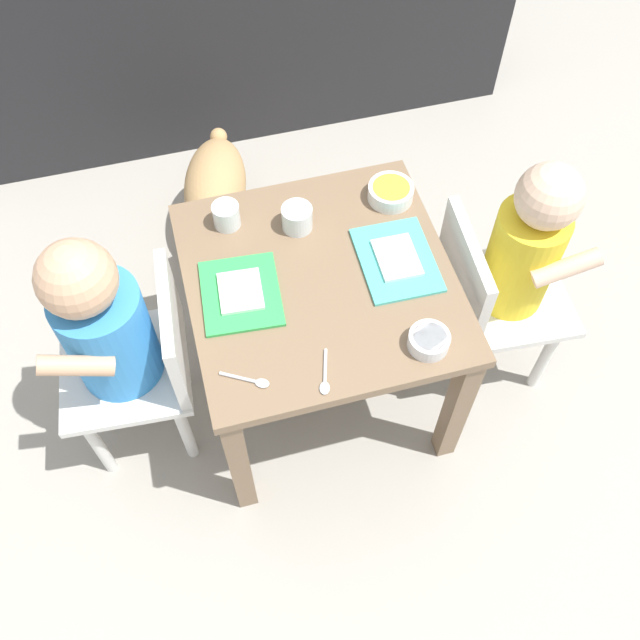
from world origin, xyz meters
TOP-DOWN VIEW (x-y plane):
  - ground_plane at (0.00, 0.00)m, footprint 7.00×7.00m
  - dining_table at (0.00, 0.00)m, footprint 0.56×0.57m
  - seated_child_left at (-0.44, -0.00)m, footprint 0.30×0.30m
  - seated_child_right at (0.44, -0.04)m, footprint 0.30×0.30m
  - dog at (-0.16, 0.55)m, footprint 0.26×0.46m
  - food_tray_left at (-0.17, 0.00)m, footprint 0.17×0.20m
  - food_tray_right at (0.17, 0.00)m, footprint 0.16×0.21m
  - water_cup_left at (-0.01, 0.15)m, footprint 0.07×0.07m
  - water_cup_right at (-0.16, 0.20)m, footprint 0.06×0.06m
  - cereal_bowl_left_side at (0.16, -0.22)m, footprint 0.08×0.08m
  - cereal_bowl_right_side at (0.21, 0.18)m, footprint 0.10×0.10m
  - spoon_by_left_tray at (-0.05, -0.23)m, footprint 0.04×0.10m
  - spoon_by_right_tray at (-0.19, -0.20)m, footprint 0.09×0.06m

SIDE VIEW (x-z plane):
  - ground_plane at x=0.00m, z-range 0.00..0.00m
  - dog at x=-0.16m, z-range 0.04..0.34m
  - dining_table at x=0.00m, z-range 0.15..0.61m
  - seated_child_right at x=0.44m, z-range 0.08..0.77m
  - seated_child_left at x=-0.44m, z-range 0.09..0.78m
  - spoon_by_left_tray at x=-0.05m, z-range 0.46..0.47m
  - spoon_by_right_tray at x=-0.19m, z-range 0.46..0.47m
  - food_tray_left at x=-0.17m, z-range 0.46..0.48m
  - food_tray_right at x=0.17m, z-range 0.46..0.48m
  - cereal_bowl_left_side at x=0.16m, z-range 0.46..0.50m
  - cereal_bowl_right_side at x=0.21m, z-range 0.46..0.50m
  - water_cup_right at x=-0.16m, z-range 0.46..0.51m
  - water_cup_left at x=-0.01m, z-range 0.46..0.52m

